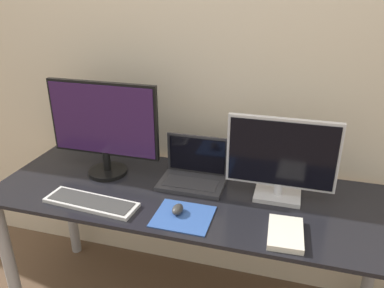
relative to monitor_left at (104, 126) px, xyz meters
name	(u,v)px	position (x,y,z in m)	size (l,w,h in m)	color
wall_back	(215,64)	(0.47, 0.32, 0.26)	(7.00, 0.05, 2.50)	beige
desk	(193,216)	(0.47, -0.07, -0.38)	(1.86, 0.66, 0.73)	black
monitor_left	(104,126)	(0.00, 0.00, 0.00)	(0.55, 0.19, 0.47)	black
monitor_right	(281,159)	(0.84, 0.00, -0.06)	(0.47, 0.14, 0.38)	silver
laptop	(194,171)	(0.44, 0.04, -0.20)	(0.31, 0.21, 0.21)	#333338
keyboard	(91,202)	(0.07, -0.28, -0.25)	(0.43, 0.16, 0.02)	silver
mousepad	(183,216)	(0.48, -0.26, -0.25)	(0.24, 0.21, 0.00)	#2D519E
mouse	(178,209)	(0.45, -0.25, -0.23)	(0.04, 0.07, 0.04)	#333333
book	(285,233)	(0.89, -0.28, -0.24)	(0.14, 0.21, 0.02)	silver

